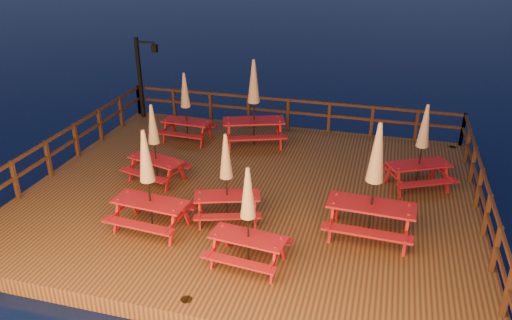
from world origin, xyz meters
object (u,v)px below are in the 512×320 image
Objects in this scene: lamp_post at (143,71)px; picnic_table_2 at (148,180)px; picnic_table_1 at (248,216)px; picnic_table_0 at (186,106)px.

lamp_post is 1.18× the size of picnic_table_2.
picnic_table_1 is 2.70m from picnic_table_2.
lamp_post reaches higher than picnic_table_2.
lamp_post is 2.97m from picnic_table_0.
picnic_table_1 is (3.88, -6.02, -0.02)m from picnic_table_0.
picnic_table_2 is (1.28, -5.31, 0.11)m from picnic_table_0.
picnic_table_2 is at bearing 170.69° from picnic_table_1.
picnic_table_0 is 7.16m from picnic_table_1.
lamp_post is at bearing 146.91° from picnic_table_0.
picnic_table_2 is (3.64, -7.03, -0.47)m from lamp_post.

